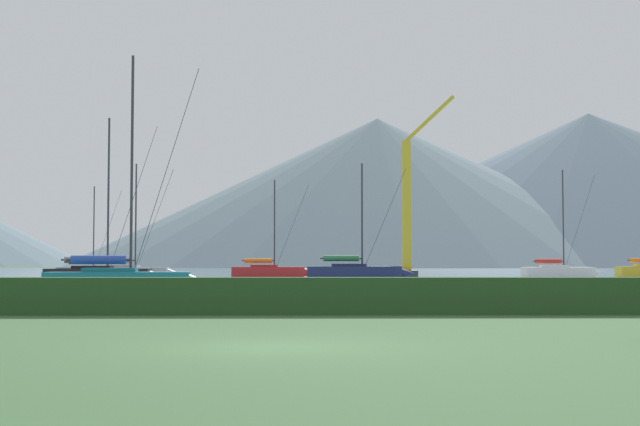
% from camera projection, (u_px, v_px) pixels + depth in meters
% --- Properties ---
extents(ground_plane, '(1000.00, 1000.00, 0.00)m').
position_uv_depth(ground_plane, '(277.00, 347.00, 17.07)').
color(ground_plane, '#385B33').
extents(harbor_water, '(320.00, 246.00, 0.00)m').
position_uv_depth(harbor_water, '(303.00, 272.00, 153.86)').
color(harbor_water, slate).
rests_on(harbor_water, ground_plane).
extents(hedge_line, '(80.00, 1.20, 1.12)m').
position_uv_depth(hedge_line, '(288.00, 296.00, 28.08)').
color(hedge_line, '#284C23').
rests_on(hedge_line, ground_plane).
extents(sailboat_slip_1, '(8.42, 2.74, 9.84)m').
position_uv_depth(sailboat_slip_1, '(269.00, 271.00, 92.23)').
color(sailboat_slip_1, red).
rests_on(sailboat_slip_1, harbor_water).
extents(sailboat_slip_2, '(8.43, 2.75, 11.89)m').
position_uv_depth(sailboat_slip_2, '(100.00, 275.00, 65.42)').
color(sailboat_slip_2, black).
rests_on(sailboat_slip_2, harbor_water).
extents(sailboat_slip_3, '(9.21, 2.90, 10.03)m').
position_uv_depth(sailboat_slip_3, '(356.00, 272.00, 78.44)').
color(sailboat_slip_3, navy).
rests_on(sailboat_slip_3, harbor_water).
extents(sailboat_slip_4, '(8.21, 3.00, 11.96)m').
position_uv_depth(sailboat_slip_4, '(121.00, 280.00, 45.80)').
color(sailboat_slip_4, '#19707A').
rests_on(sailboat_slip_4, harbor_water).
extents(sailboat_slip_5, '(8.16, 2.60, 10.98)m').
position_uv_depth(sailboat_slip_5, '(559.00, 271.00, 93.38)').
color(sailboat_slip_5, white).
rests_on(sailboat_slip_5, harbor_water).
extents(sailboat_slip_8, '(8.34, 2.48, 10.61)m').
position_uv_depth(sailboat_slip_8, '(130.00, 272.00, 84.18)').
color(sailboat_slip_8, '#9E9EA3').
rests_on(sailboat_slip_8, harbor_water).
extents(sailboat_slip_11, '(7.58, 2.76, 9.93)m').
position_uv_depth(sailboat_slip_11, '(89.00, 271.00, 100.85)').
color(sailboat_slip_11, navy).
rests_on(sailboat_slip_11, harbor_water).
extents(dock_crane, '(5.82, 2.00, 18.11)m').
position_uv_depth(dock_crane, '(408.00, 217.00, 90.69)').
color(dock_crane, '#333338').
rests_on(dock_crane, ground_plane).
extents(distant_hill_central_peak, '(290.67, 290.67, 65.86)m').
position_uv_depth(distant_hill_central_peak, '(589.00, 189.00, 396.87)').
color(distant_hill_central_peak, '#4C6070').
rests_on(distant_hill_central_peak, ground_plane).
extents(distant_hill_east_ridge, '(244.66, 244.66, 59.30)m').
position_uv_depth(distant_hill_east_ridge, '(378.00, 192.00, 368.97)').
color(distant_hill_east_ridge, slate).
rests_on(distant_hill_east_ridge, ground_plane).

